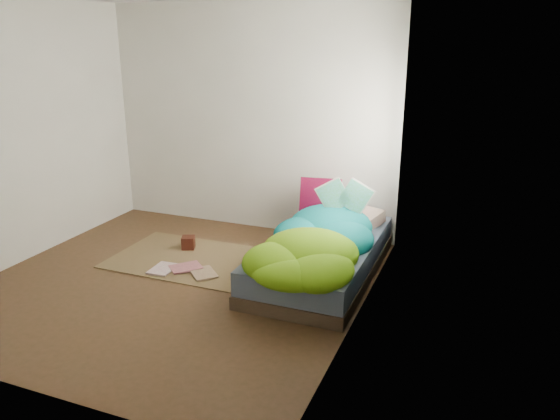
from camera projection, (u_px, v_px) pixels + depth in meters
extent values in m
cube|color=#44301A|center=(175.00, 283.00, 5.15)|extent=(3.50, 3.50, 0.00)
cube|color=silver|center=(250.00, 120.00, 6.30)|extent=(3.50, 0.04, 2.60)
cube|color=silver|center=(1.00, 203.00, 3.20)|extent=(3.50, 0.04, 2.60)
cube|color=silver|center=(14.00, 135.00, 5.37)|extent=(0.04, 3.50, 2.60)
cube|color=silver|center=(363.00, 165.00, 4.13)|extent=(0.04, 3.50, 2.60)
cube|color=white|center=(385.00, 132.00, 4.90)|extent=(0.01, 1.00, 1.20)
cube|color=#372E1E|center=(321.00, 268.00, 5.34)|extent=(1.00, 2.00, 0.12)
cube|color=#465670|center=(322.00, 252.00, 5.29)|extent=(0.98, 1.96, 0.22)
cube|color=brown|center=(191.00, 259.00, 5.69)|extent=(1.60, 1.10, 0.01)
cube|color=beige|center=(353.00, 216.00, 5.77)|extent=(0.67, 0.55, 0.13)
cube|color=#55052E|center=(321.00, 198.00, 5.87)|extent=(0.45, 0.21, 0.43)
cube|color=#36110C|center=(188.00, 243.00, 5.94)|extent=(0.18, 0.18, 0.13)
imported|color=silver|center=(153.00, 268.00, 5.44)|extent=(0.23, 0.31, 0.02)
imported|color=#C37074|center=(182.00, 264.00, 5.52)|extent=(0.37, 0.37, 0.03)
imported|color=tan|center=(193.00, 275.00, 5.26)|extent=(0.37, 0.37, 0.02)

